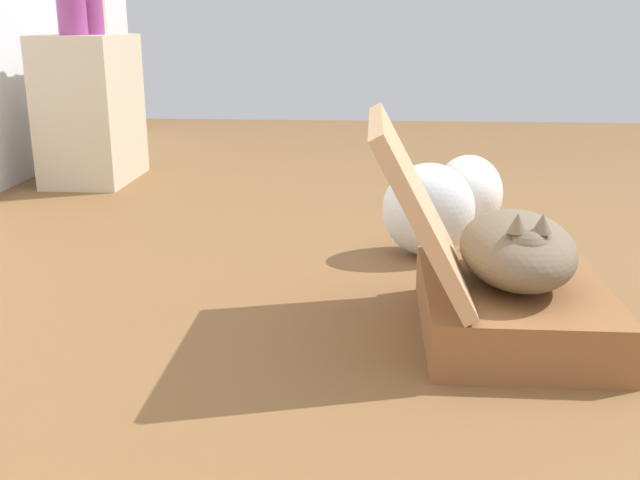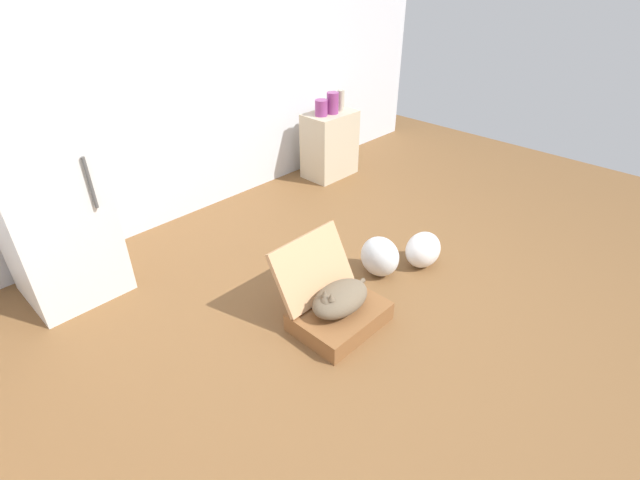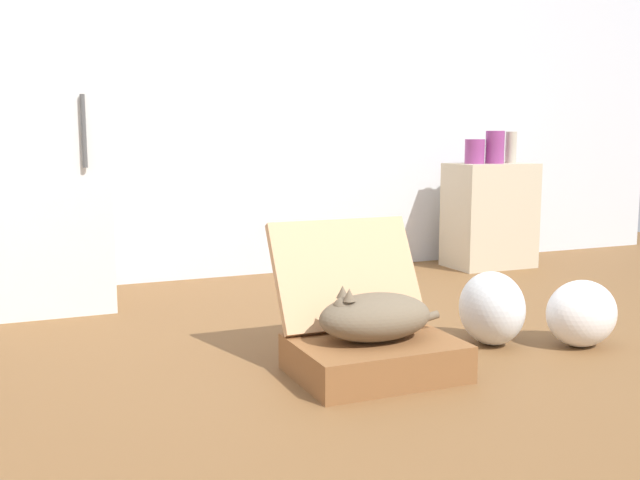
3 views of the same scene
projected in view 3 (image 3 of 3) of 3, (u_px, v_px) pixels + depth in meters
ground_plane at (459, 374)px, 2.76m from camera, size 7.68×7.68×0.00m
wall_back at (263, 70)px, 4.63m from camera, size 6.40×0.15×2.60m
suitcase_base at (375, 358)px, 2.73m from camera, size 0.60×0.45×0.14m
suitcase_lid at (347, 273)px, 2.92m from camera, size 0.60×0.25×0.42m
cat at (374, 316)px, 2.71m from camera, size 0.52×0.28×0.21m
plastic_bag_white at (492, 308)px, 3.13m from camera, size 0.26×0.31×0.32m
plastic_bag_clear at (581, 313)px, 3.10m from camera, size 0.31×0.26×0.29m
refrigerator at (39, 148)px, 3.75m from camera, size 0.63×0.68×1.66m
side_table at (489, 215)px, 4.96m from camera, size 0.56×0.37×0.70m
vase_tall at (475, 151)px, 4.84m from camera, size 0.13×0.13×0.16m
vase_short at (511, 147)px, 4.93m from camera, size 0.07×0.07×0.21m
vase_round at (495, 147)px, 4.87m from camera, size 0.12×0.12×0.22m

